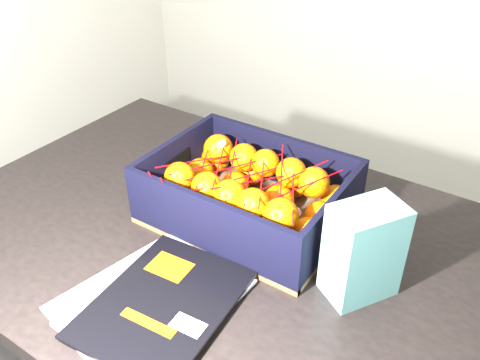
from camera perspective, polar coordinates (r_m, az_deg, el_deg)
The scene contains 7 objects.
room_shell at distance 0.38m, azimuth 12.61°, elevation 10.39°, with size 3.54×3.54×2.50m.
table at distance 1.08m, azimuth -1.78°, elevation -10.25°, with size 1.21×0.81×0.75m.
magazine_stack at distance 0.88m, azimuth -9.56°, elevation -13.38°, with size 0.29×0.32×0.02m.
produce_crate at distance 1.03m, azimuth 0.91°, elevation -2.38°, with size 0.39×0.29×0.13m.
clementine_heap at distance 1.02m, azimuth 0.83°, elevation -1.41°, with size 0.37×0.27×0.12m.
mesh_net at distance 0.99m, azimuth 0.25°, elevation 0.66°, with size 0.32×0.26×0.09m.
retail_carton at distance 0.86m, azimuth 13.85°, elevation -7.90°, with size 0.08×0.12×0.18m, color silver.
Camera 1 is at (0.12, -0.33, 1.39)m, focal length 37.47 mm.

